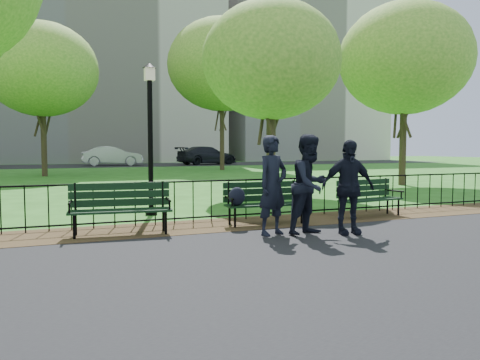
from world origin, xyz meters
name	(u,v)px	position (x,y,z in m)	size (l,w,h in m)	color
ground	(299,235)	(0.00, 0.00, 0.00)	(120.00, 120.00, 0.00)	#275C18
asphalt_path	(446,286)	(0.00, -3.40, 0.01)	(60.00, 9.20, 0.01)	black
dirt_strip	(264,222)	(0.00, 1.50, 0.01)	(60.00, 1.60, 0.01)	#352415
far_street	(101,165)	(0.00, 35.00, 0.01)	(70.00, 9.00, 0.01)	black
iron_fence	(254,197)	(0.00, 2.00, 0.50)	(24.06, 0.06, 1.00)	black
apartment_mid	(105,28)	(2.00, 48.00, 15.00)	(24.00, 15.00, 30.00)	beige
apartment_east	(293,68)	(26.00, 48.00, 12.00)	(20.00, 15.00, 24.00)	silver
park_bench_main	(255,198)	(-0.31, 1.26, 0.57)	(1.70, 0.59, 0.95)	black
park_bench_left_a	(120,203)	(-2.99, 1.25, 0.58)	(1.85, 0.75, 1.02)	black
park_bench_right_a	(368,194)	(2.53, 1.34, 0.53)	(1.68, 0.72, 0.92)	black
lamppost	(150,133)	(-1.97, 3.54, 1.92)	(0.32, 0.32, 3.53)	black
tree_near_e	(271,61)	(2.74, 6.80, 4.46)	(4.61, 4.61, 6.43)	#2D2116
tree_mid_e	(405,59)	(9.61, 8.29, 5.26)	(5.43, 5.43, 7.57)	#2D2116
tree_far_c	(42,69)	(-4.43, 20.45, 5.80)	(6.00, 6.00, 8.36)	#2D2116
tree_far_e	(222,65)	(7.08, 23.57, 7.31)	(7.55, 7.55, 10.52)	#2D2116
person_left	(273,185)	(-0.45, 0.16, 0.91)	(0.65, 0.43, 1.79)	black
person_mid	(310,185)	(0.20, -0.05, 0.92)	(0.88, 0.46, 1.81)	black
person_right	(348,187)	(0.85, -0.28, 0.87)	(1.00, 0.41, 1.71)	black
sedan_silver	(113,156)	(0.86, 34.09, 0.85)	(1.77, 5.07, 1.67)	#A4A6AC
sedan_dark	(207,155)	(9.31, 33.75, 0.84)	(2.32, 5.71, 1.66)	black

